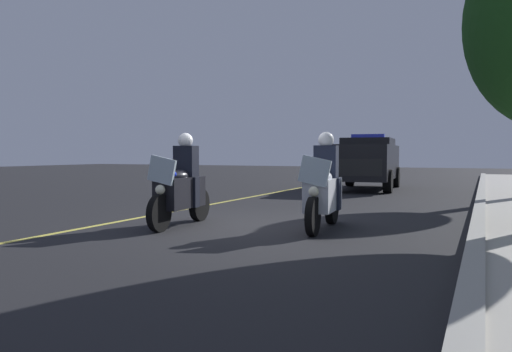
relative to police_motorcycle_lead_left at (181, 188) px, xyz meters
The scene contains 6 objects.
ground_plane 1.44m from the police_motorcycle_lead_left, 123.17° to the left, with size 80.00×80.00×0.00m, color black.
curb_strip 5.06m from the police_motorcycle_lead_left, 97.85° to the left, with size 48.00×0.24×0.15m, color #9E9B93.
lane_stripe_center 1.73m from the police_motorcycle_lead_left, 115.68° to the right, with size 48.00×0.12×0.01m, color #E0D14C.
police_motorcycle_lead_left is the anchor object (origin of this frame).
police_motorcycle_lead_right 2.60m from the police_motorcycle_lead_left, 105.61° to the left, with size 2.14×0.62×1.72m.
police_suv 10.80m from the police_motorcycle_lead_left, behind, with size 5.03×2.38×2.05m.
Camera 1 is at (8.35, 4.03, 1.34)m, focal length 34.76 mm.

